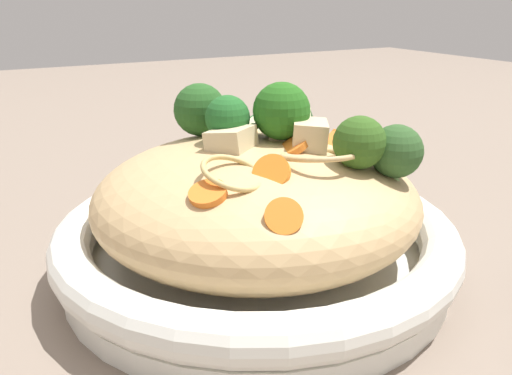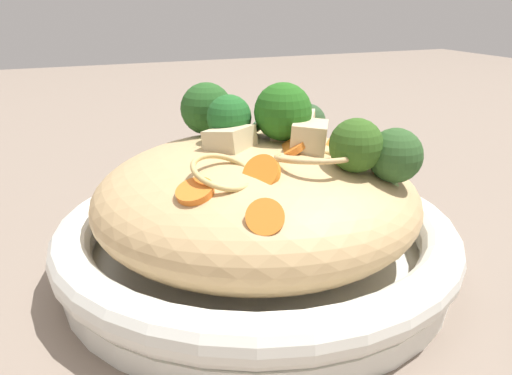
% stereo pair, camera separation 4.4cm
% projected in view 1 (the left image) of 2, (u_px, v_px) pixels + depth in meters
% --- Properties ---
extents(ground_plane, '(3.00, 3.00, 0.00)m').
position_uv_depth(ground_plane, '(256.00, 269.00, 0.47)').
color(ground_plane, '#7D6D5F').
extents(serving_bowl, '(0.34, 0.34, 0.05)m').
position_uv_depth(serving_bowl, '(256.00, 241.00, 0.46)').
color(serving_bowl, white).
rests_on(serving_bowl, ground_plane).
extents(noodle_heap, '(0.27, 0.27, 0.10)m').
position_uv_depth(noodle_heap, '(256.00, 198.00, 0.44)').
color(noodle_heap, tan).
rests_on(noodle_heap, serving_bowl).
extents(broccoli_florets, '(0.16, 0.20, 0.08)m').
position_uv_depth(broccoli_florets, '(284.00, 123.00, 0.44)').
color(broccoli_florets, '#A2BA6E').
rests_on(broccoli_florets, serving_bowl).
extents(carrot_coins, '(0.18, 0.13, 0.04)m').
position_uv_depth(carrot_coins, '(298.00, 165.00, 0.40)').
color(carrot_coins, orange).
rests_on(carrot_coins, serving_bowl).
extents(zucchini_slices, '(0.09, 0.09, 0.03)m').
position_uv_depth(zucchini_slices, '(255.00, 130.00, 0.48)').
color(zucchini_slices, beige).
rests_on(zucchini_slices, serving_bowl).
extents(chicken_chunks, '(0.10, 0.07, 0.03)m').
position_uv_depth(chicken_chunks, '(281.00, 136.00, 0.43)').
color(chicken_chunks, beige).
rests_on(chicken_chunks, serving_bowl).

